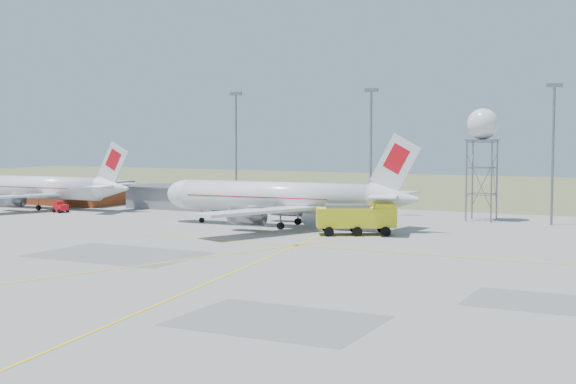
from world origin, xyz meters
The scene contains 12 objects.
ground centered at (0.00, 0.00, 0.00)m, with size 400.00×400.00×0.00m, color #9B9B96.
grass_strip centered at (0.00, 140.00, 0.01)m, with size 400.00×120.00×0.03m, color #5B6B3A.
building_orange centered at (-75.00, 62.00, 2.17)m, with size 33.00×12.00×4.30m.
building_grey centered at (-45.00, 64.00, 1.97)m, with size 19.00×10.00×3.90m.
mast_a centered at (-35.00, 66.00, 12.07)m, with size 2.20×0.50×20.50m.
mast_b centered at (-10.00, 66.00, 12.07)m, with size 2.20×0.50×20.50m.
mast_c centered at (18.00, 66.00, 12.07)m, with size 2.20×0.50×20.50m.
airliner_main centered at (-16.44, 46.59, 4.08)m, with size 39.11×37.97×13.30m.
airliner_far centered at (-66.72, 52.34, 3.65)m, with size 35.02×34.02×11.91m.
radar_tower centered at (7.47, 67.39, 9.59)m, with size 4.72×4.72×17.08m.
fire_truck centered at (-2.93, 42.90, 1.98)m, with size 10.73×7.89×4.13m.
baggage_tug centered at (-58.91, 48.22, 0.72)m, with size 2.74×2.41×1.89m.
Camera 1 is at (35.84, -54.58, 13.22)m, focal length 50.00 mm.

